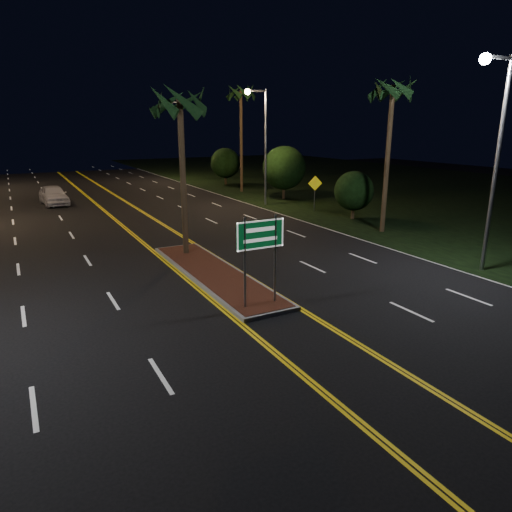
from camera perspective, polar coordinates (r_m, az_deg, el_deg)
ground at (r=14.24m, az=6.03°, el=-10.27°), size 120.00×120.00×0.00m
grass_right at (r=51.87m, az=18.28°, el=8.23°), size 40.00×110.00×0.01m
median_island at (r=19.94m, az=-5.29°, el=-2.19°), size 2.25×10.25×0.17m
highway_sign at (r=15.65m, az=0.55°, el=1.65°), size 1.80×0.08×3.20m
streetlight_right_near at (r=21.84m, az=27.61°, el=12.60°), size 1.91×0.44×9.00m
streetlight_right_mid at (r=37.11m, az=0.69°, el=15.01°), size 1.91×0.44×9.00m
streetlight_right_far at (r=55.47m, az=-9.70°, el=15.11°), size 1.91×0.44×9.00m
palm_median at (r=22.25m, az=-9.51°, el=18.34°), size 2.40×2.40×8.30m
palm_right_near at (r=28.56m, az=16.73°, el=19.23°), size 2.40×2.40×9.30m
palm_right_far at (r=45.30m, az=-1.91°, el=19.59°), size 2.40×2.40×10.30m
shrub_near at (r=32.42m, az=12.14°, el=7.94°), size 2.70×2.70×3.30m
shrub_mid at (r=40.69m, az=3.54°, el=10.94°), size 3.78×3.78×4.62m
shrub_far at (r=51.21m, az=-3.86°, el=11.52°), size 3.24×3.24×3.96m
car_near at (r=41.34m, az=-24.01°, el=7.17°), size 2.80×5.71×1.85m
warning_sign at (r=35.20m, az=7.38°, el=8.43°), size 1.07×0.34×2.65m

